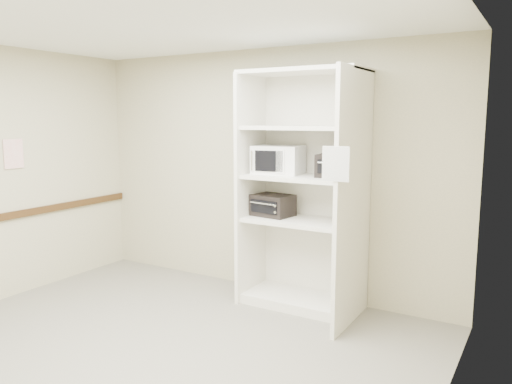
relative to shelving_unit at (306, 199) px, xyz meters
The scene contains 10 objects.
floor 2.15m from the shelving_unit, 111.36° to the right, with size 4.50×4.00×0.01m, color slate.
ceiling 2.41m from the shelving_unit, 111.36° to the right, with size 4.50×4.00×0.01m, color white.
wall_back 0.76m from the shelving_unit, 155.96° to the left, with size 4.50×0.02×2.70m, color #BCB08A.
wall_right 2.34m from the shelving_unit, 47.07° to the right, with size 0.02×4.00×2.70m, color #BCB08A.
shelving_unit is the anchor object (origin of this frame).
microwave 0.52m from the shelving_unit, behind, with size 0.49×0.37×0.29m, color white.
toaster_oven_upper 0.47m from the shelving_unit, ahead, with size 0.39×0.29×0.22m, color black.
toaster_oven_lower 0.41m from the shelving_unit, behind, with size 0.40×0.31×0.22m, color black.
paper_sign 0.94m from the shelving_unit, 48.63° to the right, with size 0.23×0.01×0.29m, color white.
wall_poster 3.19m from the shelving_unit, 156.74° to the right, with size 0.01×0.23×0.32m, color white.
Camera 1 is at (2.76, -2.85, 1.94)m, focal length 35.00 mm.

